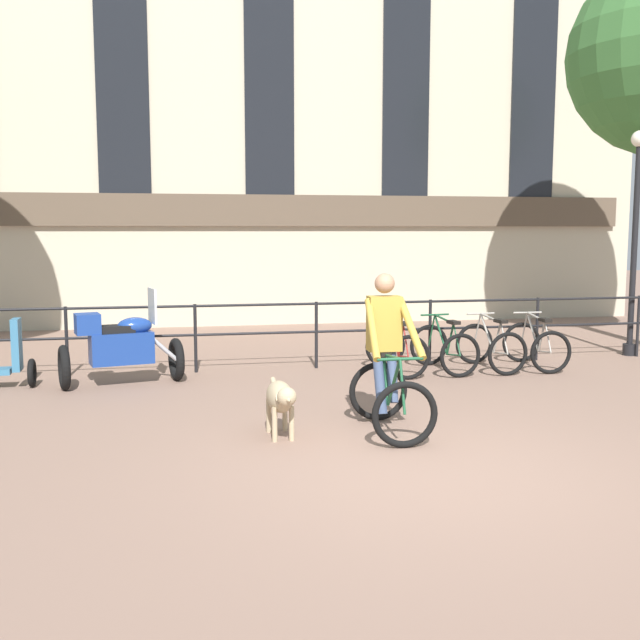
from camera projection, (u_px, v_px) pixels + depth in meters
The scene contains 11 objects.
ground_plane at pixel (426, 472), 6.74m from camera, with size 60.00×60.00×0.00m, color #846656.
canal_railing at pixel (316, 323), 11.72m from camera, with size 15.05×0.05×1.05m.
building_facade at pixel (267, 95), 16.82m from camera, with size 18.00×0.72×10.39m.
cyclist_with_bike at pixel (388, 361), 8.06m from camera, with size 0.72×1.19×1.70m.
dog at pixel (281, 398), 7.79m from camera, with size 0.29×1.02×0.61m.
parked_motorcycle at pixel (120, 346), 10.42m from camera, with size 1.76×0.99×1.35m.
parked_bicycle_near_lamp at pixel (396, 350), 11.33m from camera, with size 0.71×1.14×0.86m.
parked_bicycle_mid_left at pixel (444, 348), 11.48m from camera, with size 0.78×1.18×0.86m.
parked_bicycle_mid_right at pixel (491, 347), 11.63m from camera, with size 0.76×1.16×0.86m.
parked_bicycle_far_end at pixel (536, 345), 11.77m from camera, with size 0.70×1.13×0.86m.
street_lamp at pixel (635, 230), 12.74m from camera, with size 0.28×0.28×3.83m.
Camera 1 is at (-2.20, -6.21, 2.17)m, focal length 42.00 mm.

